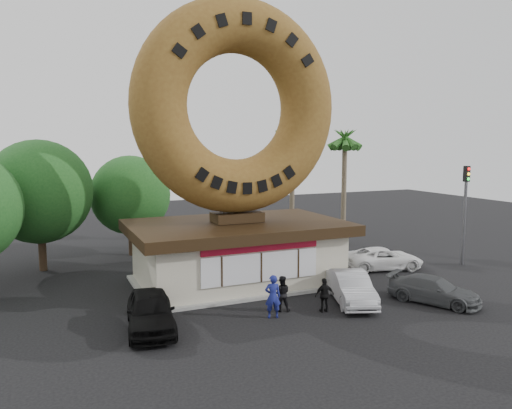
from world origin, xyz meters
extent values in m
plane|color=black|center=(0.00, 0.00, 0.00)|extent=(90.00, 90.00, 0.00)
cube|color=beige|center=(0.00, 6.00, 1.50)|extent=(10.00, 6.00, 3.00)
cube|color=#999993|center=(0.00, 6.00, 0.07)|extent=(10.60, 6.60, 0.15)
cube|color=#3F3F3F|center=(0.00, 6.00, 3.05)|extent=(10.00, 6.00, 0.10)
cube|color=black|center=(0.00, 6.00, 3.00)|extent=(11.20, 7.20, 0.55)
cube|color=silver|center=(0.00, 2.95, 1.55)|extent=(6.00, 0.12, 1.40)
cube|color=#AF0F26|center=(0.00, 2.93, 2.55)|extent=(6.00, 0.10, 0.45)
cube|color=black|center=(0.00, 6.00, 3.55)|extent=(2.60, 1.40, 0.50)
torus|color=brown|center=(0.00, 6.00, 9.28)|extent=(10.95, 2.79, 10.95)
cylinder|color=#473321|center=(-9.50, 13.00, 1.65)|extent=(0.44, 0.44, 3.30)
sphere|color=#1B4E1C|center=(-9.50, 13.00, 4.65)|extent=(6.00, 6.00, 6.00)
cylinder|color=#473321|center=(-4.00, 15.00, 1.43)|extent=(0.44, 0.44, 2.86)
sphere|color=#1B4E1C|center=(-4.00, 15.00, 4.03)|extent=(5.20, 5.20, 5.20)
cylinder|color=#726651|center=(7.50, 14.00, 4.50)|extent=(0.36, 0.36, 9.00)
cylinder|color=#726651|center=(11.00, 12.50, 4.00)|extent=(0.36, 0.36, 8.00)
cylinder|color=#59595E|center=(-2.00, 16.00, 4.00)|extent=(0.18, 0.18, 8.00)
cylinder|color=#59595E|center=(-1.10, 16.00, 7.90)|extent=(1.80, 0.12, 0.12)
cube|color=#59595E|center=(-0.20, 16.00, 7.85)|extent=(0.45, 0.20, 0.12)
cylinder|color=#59595E|center=(14.00, 4.00, 3.00)|extent=(0.18, 0.18, 6.00)
cube|color=black|center=(14.00, 4.00, 5.60)|extent=(0.30, 0.28, 0.95)
sphere|color=red|center=(14.00, 3.85, 5.90)|extent=(0.18, 0.18, 0.18)
sphere|color=yellow|center=(14.00, 3.85, 5.60)|extent=(0.18, 0.18, 0.18)
sphere|color=green|center=(14.00, 3.85, 5.30)|extent=(0.18, 0.18, 0.18)
imported|color=navy|center=(-0.62, 0.35, 0.94)|extent=(0.78, 0.61, 1.88)
imported|color=black|center=(0.11, 0.97, 0.80)|extent=(0.95, 0.86, 1.60)
imported|color=black|center=(1.80, 0.10, 0.76)|extent=(0.94, 0.49, 1.53)
imported|color=black|center=(-5.69, 1.08, 0.78)|extent=(2.50, 4.77, 1.55)
imported|color=#A4A5A9|center=(3.63, 0.72, 0.72)|extent=(2.91, 4.62, 1.44)
imported|color=#4C4E50|center=(7.16, -0.87, 0.61)|extent=(3.53, 4.52, 1.22)
imported|color=white|center=(9.00, 5.18, 0.64)|extent=(4.98, 3.18, 1.28)
camera|label=1|loc=(-9.57, -18.22, 7.46)|focal=35.00mm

